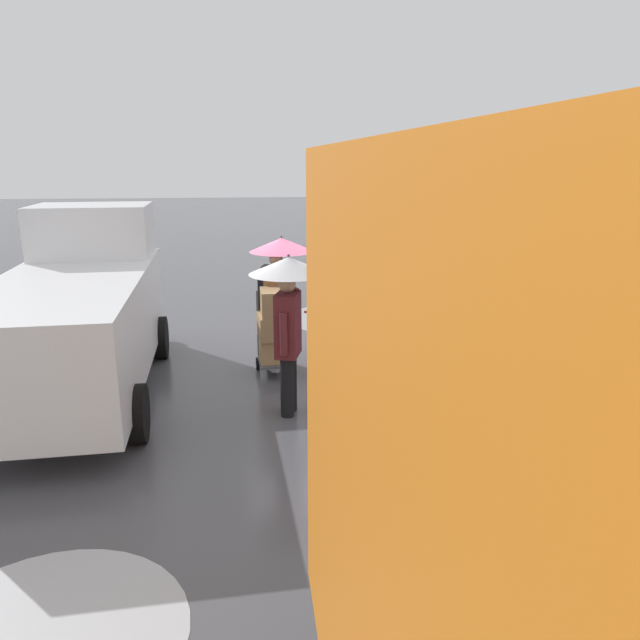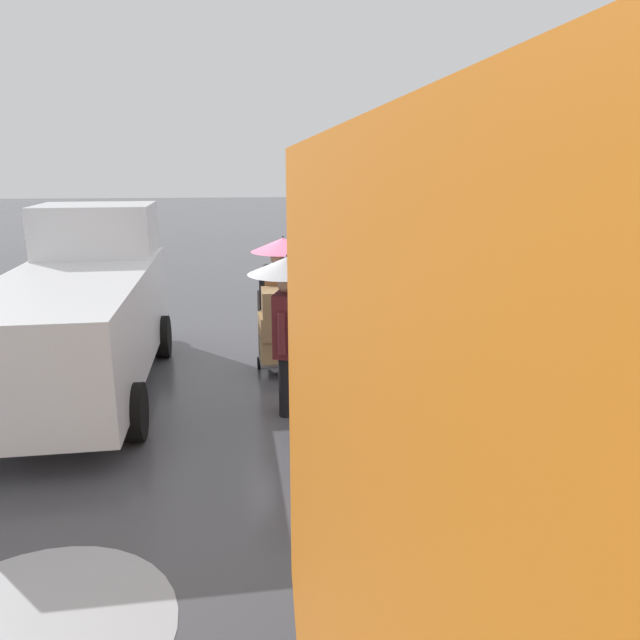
{
  "view_description": "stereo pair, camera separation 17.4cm",
  "coord_description": "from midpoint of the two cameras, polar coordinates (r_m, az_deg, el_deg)",
  "views": [
    {
      "loc": [
        1.09,
        9.7,
        3.33
      ],
      "look_at": [
        0.13,
        1.32,
        1.05
      ],
      "focal_mm": 33.58,
      "sensor_mm": 36.0,
      "label": 1
    },
    {
      "loc": [
        0.92,
        9.71,
        3.33
      ],
      "look_at": [
        0.13,
        1.32,
        1.05
      ],
      "focal_mm": 33.58,
      "sensor_mm": 36.0,
      "label": 2
    }
  ],
  "objects": [
    {
      "name": "slush_patch_under_van",
      "position": [
        5.26,
        -25.23,
        -25.78
      ],
      "size": [
        2.13,
        2.13,
        0.01
      ],
      "primitive_type": "cylinder",
      "color": "#ADAFB5",
      "rests_on": "ground"
    },
    {
      "name": "pedestrian_black_side",
      "position": [
        10.09,
        2.28,
        5.16
      ],
      "size": [
        1.04,
        1.04,
        2.15
      ],
      "color": "black",
      "rests_on": "ground"
    },
    {
      "name": "pedestrian_pink_side",
      "position": [
        9.71,
        -3.27,
        4.66
      ],
      "size": [
        1.04,
        1.04,
        2.15
      ],
      "color": "black",
      "rests_on": "ground"
    },
    {
      "name": "pedestrian_white_side",
      "position": [
        9.68,
        8.78,
        4.57
      ],
      "size": [
        1.04,
        1.04,
        2.15
      ],
      "color": "black",
      "rests_on": "ground"
    },
    {
      "name": "hand_dolly_boxes",
      "position": [
        9.37,
        -3.85,
        -0.61
      ],
      "size": [
        0.55,
        0.73,
        1.38
      ],
      "color": "#515156",
      "rests_on": "ground"
    },
    {
      "name": "ground_plane",
      "position": [
        10.31,
        0.53,
        -3.72
      ],
      "size": [
        90.0,
        90.0,
        0.0
      ],
      "primitive_type": "plane",
      "color": "#4C4C51"
    },
    {
      "name": "shopping_cart_vendor",
      "position": [
        9.28,
        1.91,
        -2.18
      ],
      "size": [
        0.82,
        0.97,
        1.04
      ],
      "color": "red",
      "rests_on": "ground"
    },
    {
      "name": "pedestrian_far_side",
      "position": [
        7.76,
        -2.52,
        2.13
      ],
      "size": [
        1.04,
        1.04,
        2.15
      ],
      "color": "black",
      "rests_on": "ground"
    },
    {
      "name": "cargo_van_parked_right",
      "position": [
        9.33,
        -21.43,
        0.74
      ],
      "size": [
        2.41,
        5.44,
        2.6
      ],
      "color": "white",
      "rests_on": "ground"
    },
    {
      "name": "street_lamp",
      "position": [
        7.96,
        22.74,
        7.06
      ],
      "size": [
        0.28,
        0.28,
        3.86
      ],
      "color": "#2D2D33",
      "rests_on": "ground"
    },
    {
      "name": "slush_patch_near_cluster",
      "position": [
        12.93,
        3.79,
        0.19
      ],
      "size": [
        2.77,
        2.77,
        0.01
      ],
      "primitive_type": "cylinder",
      "color": "#999BA0",
      "rests_on": "ground"
    }
  ]
}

